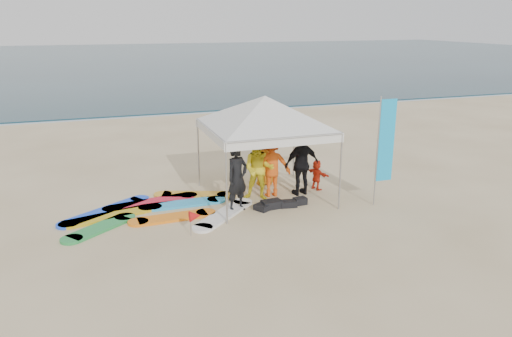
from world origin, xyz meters
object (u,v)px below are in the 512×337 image
object	(u,v)px
person_black_a	(237,178)
person_orange_a	(271,165)
person_orange_b	(265,160)
feather_flag	(385,142)
surfboard_spread	(155,210)
person_black_b	(302,164)
person_seated	(317,175)
person_yellow	(259,169)
canopy_tent	(265,96)
marker_pennant	(195,216)

from	to	relation	value
person_black_a	person_orange_a	distance (m)	1.56
person_orange_b	feather_flag	xyz separation A→B (m)	(2.57, -2.75, 1.02)
person_orange_a	surfboard_spread	world-z (taller)	person_orange_a
person_black_b	person_seated	size ratio (longest dim) A/B	2.02
person_yellow	surfboard_spread	world-z (taller)	person_yellow
person_black_a	person_orange_a	world-z (taller)	person_orange_a
feather_flag	surfboard_spread	bearing A→B (deg)	166.25
person_seated	canopy_tent	size ratio (longest dim) A/B	0.21
person_yellow	person_seated	world-z (taller)	person_yellow
person_orange_b	feather_flag	size ratio (longest dim) A/B	0.52
person_yellow	person_orange_b	xyz separation A→B (m)	(0.64, 1.25, -0.12)
person_orange_a	person_yellow	bearing A→B (deg)	29.06
canopy_tent	marker_pennant	world-z (taller)	canopy_tent
canopy_tent	person_black_b	bearing A→B (deg)	-8.05
canopy_tent	person_orange_b	bearing A→B (deg)	69.91
person_orange_b	surfboard_spread	distance (m)	3.95
person_yellow	person_orange_a	xyz separation A→B (m)	(0.47, 0.22, 0.02)
canopy_tent	surfboard_spread	world-z (taller)	canopy_tent
person_yellow	person_seated	distance (m)	2.09
person_orange_a	canopy_tent	distance (m)	2.08
feather_flag	person_yellow	bearing A→B (deg)	154.93
person_orange_b	surfboard_spread	world-z (taller)	person_orange_b
person_seated	canopy_tent	xyz separation A→B (m)	(-1.77, -0.11, 2.55)
person_yellow	feather_flag	distance (m)	3.65
person_yellow	feather_flag	size ratio (longest dim) A/B	0.60
person_black_b	canopy_tent	xyz separation A→B (m)	(-1.12, 0.16, 2.07)
person_yellow	marker_pennant	xyz separation A→B (m)	(-2.31, -1.88, -0.44)
person_black_b	surfboard_spread	distance (m)	4.50
person_seated	feather_flag	size ratio (longest dim) A/B	0.30
marker_pennant	person_orange_a	bearing A→B (deg)	37.07
person_black_b	canopy_tent	world-z (taller)	canopy_tent
person_black_a	person_black_b	distance (m)	2.31
person_seated	surfboard_spread	bearing A→B (deg)	75.54
person_black_b	person_seated	xyz separation A→B (m)	(0.64, 0.27, -0.48)
person_orange_b	person_seated	distance (m)	1.71
person_black_b	person_black_a	bearing A→B (deg)	9.59
person_yellow	person_orange_a	bearing A→B (deg)	51.41
feather_flag	person_black_a	bearing A→B (deg)	167.80
marker_pennant	person_black_a	bearing A→B (deg)	40.61
surfboard_spread	person_orange_a	bearing A→B (deg)	3.16
person_orange_b	person_seated	bearing A→B (deg)	134.38
person_orange_a	person_seated	bearing A→B (deg)	-173.19
person_yellow	surfboard_spread	distance (m)	3.16
feather_flag	person_seated	bearing A→B (deg)	123.66
person_black_a	marker_pennant	bearing A→B (deg)	-164.41
person_yellow	canopy_tent	world-z (taller)	canopy_tent
person_black_a	canopy_tent	distance (m)	2.49
person_seated	surfboard_spread	size ratio (longest dim) A/B	0.18
person_orange_a	feather_flag	size ratio (longest dim) A/B	0.61
person_black_a	person_seated	world-z (taller)	person_black_a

